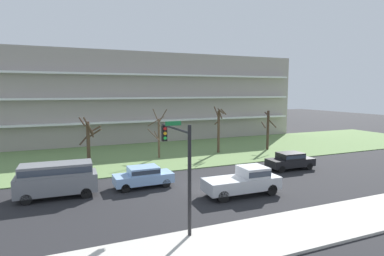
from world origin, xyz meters
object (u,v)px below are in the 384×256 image
pickup_silver_near_left (245,180)px  traffic_signal_mast (179,156)px  tree_left (158,134)px  tree_center (219,129)px  tree_right (268,129)px  sedan_blue_center_right (143,176)px  van_gray_near_right (57,177)px  sedan_black_center_left (290,160)px  tree_far_left (89,138)px

pickup_silver_near_left → traffic_signal_mast: (-6.08, -3.12, 2.82)m
tree_left → tree_center: 7.28m
tree_right → sedan_blue_center_right: tree_right is taller
tree_right → pickup_silver_near_left: size_ratio=0.89×
tree_left → tree_center: bearing=-0.6°
tree_right → tree_center: bearing=175.0°
tree_left → sedan_blue_center_right: 10.39m
van_gray_near_right → traffic_signal_mast: traffic_signal_mast is taller
tree_center → sedan_blue_center_right: size_ratio=1.24×
tree_left → traffic_signal_mast: (-4.05, -17.03, 1.22)m
tree_right → sedan_black_center_left: bearing=-114.0°
sedan_blue_center_right → traffic_signal_mast: (0.01, -7.63, 2.96)m
van_gray_near_right → tree_right: bearing=-157.8°
tree_right → pickup_silver_near_left: bearing=-131.4°
sedan_blue_center_right → van_gray_near_right: bearing=-0.9°
tree_left → tree_far_left: bearing=173.9°
tree_right → pickup_silver_near_left: tree_right is taller
tree_center → pickup_silver_near_left: size_ratio=1.00×
van_gray_near_right → sedan_black_center_left: bearing=-178.0°
tree_center → sedan_black_center_left: bearing=-74.6°
tree_center → tree_right: (6.48, -0.56, -0.31)m
van_gray_near_right → tree_left: bearing=-134.9°
tree_left → pickup_silver_near_left: size_ratio=0.99×
tree_right → pickup_silver_near_left: 17.77m
tree_center → tree_right: 6.52m
tree_center → van_gray_near_right: bearing=-151.7°
pickup_silver_near_left → van_gray_near_right: 12.91m
tree_far_left → sedan_blue_center_right: size_ratio=1.06×
tree_center → sedan_blue_center_right: 14.81m
tree_far_left → sedan_black_center_left: size_ratio=1.06×
tree_left → traffic_signal_mast: traffic_signal_mast is taller
sedan_black_center_left → sedan_blue_center_right: same height
sedan_black_center_left → sedan_blue_center_right: (-13.90, 0.00, 0.00)m
pickup_silver_near_left → traffic_signal_mast: 7.39m
pickup_silver_near_left → sedan_black_center_left: 9.02m
tree_center → sedan_blue_center_right: (-11.32, -9.33, -2.02)m
tree_left → sedan_blue_center_right: tree_left is taller
tree_left → van_gray_near_right: tree_left is taller
tree_far_left → tree_center: size_ratio=0.86×
tree_far_left → van_gray_near_right: bearing=-106.4°
van_gray_near_right → tree_far_left: bearing=-104.4°
tree_far_left → tree_center: tree_center is taller
tree_right → sedan_black_center_left: 9.75m
sedan_black_center_left → traffic_signal_mast: size_ratio=0.79×
pickup_silver_near_left → tree_right: bearing=49.9°
tree_left → tree_right: 13.77m
tree_far_left → sedan_blue_center_right: bearing=-73.5°
tree_left → tree_right: bearing=-2.6°
sedan_black_center_left → pickup_silver_near_left: bearing=32.1°
tree_center → pickup_silver_near_left: bearing=-110.7°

